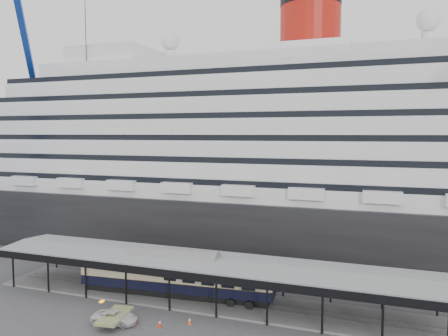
{
  "coord_description": "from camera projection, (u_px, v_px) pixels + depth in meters",
  "views": [
    {
      "loc": [
        19.51,
        -43.04,
        20.44
      ],
      "look_at": [
        1.26,
        8.0,
        16.11
      ],
      "focal_mm": 35.0,
      "sensor_mm": 36.0,
      "label": 1
    }
  ],
  "objects": [
    {
      "name": "pullman_carriage",
      "position": [
        176.0,
        274.0,
        54.41
      ],
      "size": [
        25.0,
        5.15,
        24.37
      ],
      "rotation": [
        0.0,
        0.0,
        0.08
      ],
      "color": "black",
      "rests_on": "ground"
    },
    {
      "name": "traffic_cone_mid",
      "position": [
        160.0,
        323.0,
        46.07
      ],
      "size": [
        0.54,
        0.54,
        0.81
      ],
      "rotation": [
        0.0,
        0.0,
        -0.38
      ],
      "color": "red",
      "rests_on": "ground"
    },
    {
      "name": "port_truck",
      "position": [
        115.0,
        317.0,
        46.89
      ],
      "size": [
        5.21,
        2.94,
        1.37
      ],
      "primitive_type": "imported",
      "rotation": [
        0.0,
        0.0,
        1.71
      ],
      "color": "silver",
      "rests_on": "ground"
    },
    {
      "name": "ground",
      "position": [
        189.0,
        317.0,
        48.58
      ],
      "size": [
        200.0,
        200.0,
        0.0
      ],
      "primitive_type": "plane",
      "color": "#3E3E41",
      "rests_on": "ground"
    },
    {
      "name": "traffic_cone_right",
      "position": [
        190.0,
        321.0,
        46.71
      ],
      "size": [
        0.52,
        0.52,
        0.78
      ],
      "rotation": [
        0.0,
        0.0,
        0.36
      ],
      "color": "#F0500D",
      "rests_on": "ground"
    },
    {
      "name": "platform_canopy",
      "position": [
        206.0,
        282.0,
        53.08
      ],
      "size": [
        56.0,
        9.18,
        5.3
      ],
      "color": "slate",
      "rests_on": "ground"
    },
    {
      "name": "traffic_cone_left",
      "position": [
        134.0,
        321.0,
        46.61
      ],
      "size": [
        0.52,
        0.52,
        0.8
      ],
      "rotation": [
        0.0,
        0.0,
        -0.3
      ],
      "color": "#FB500D",
      "rests_on": "ground"
    },
    {
      "name": "cruise_ship",
      "position": [
        263.0,
        145.0,
        77.13
      ],
      "size": [
        130.0,
        30.0,
        43.9
      ],
      "color": "black",
      "rests_on": "ground"
    }
  ]
}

